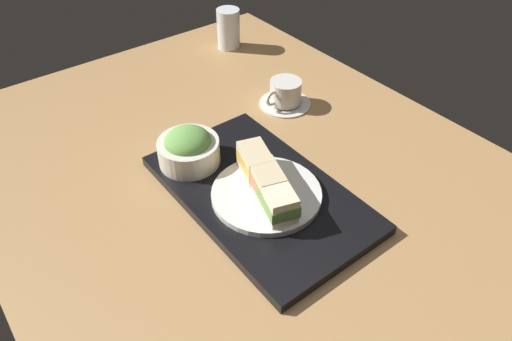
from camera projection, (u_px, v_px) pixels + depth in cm
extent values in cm
cube|color=tan|center=(258.00, 188.00, 97.83)|extent=(140.00, 100.00, 3.00)
cube|color=black|center=(259.00, 193.00, 93.10)|extent=(45.60, 27.16, 2.04)
cylinder|color=silver|center=(266.00, 194.00, 90.55)|extent=(21.13, 21.13, 1.21)
cube|color=beige|center=(257.00, 171.00, 93.60)|extent=(9.11, 7.24, 1.38)
cube|color=gold|center=(257.00, 163.00, 92.23)|extent=(9.15, 7.32, 2.79)
cube|color=beige|center=(257.00, 155.00, 90.86)|extent=(9.11, 7.24, 1.38)
cube|color=beige|center=(267.00, 189.00, 89.67)|extent=(9.11, 7.24, 1.48)
cube|color=#CC6B4C|center=(267.00, 181.00, 88.34)|extent=(9.39, 7.60, 2.58)
cube|color=beige|center=(267.00, 173.00, 87.01)|extent=(9.11, 7.24, 1.48)
cube|color=#EFE5C1|center=(277.00, 208.00, 85.76)|extent=(9.11, 7.24, 1.52)
cube|color=#669347|center=(278.00, 201.00, 84.49)|extent=(9.66, 7.75, 2.35)
cube|color=#EFE5C1|center=(278.00, 193.00, 83.22)|extent=(9.11, 7.24, 1.52)
cylinder|color=silver|center=(189.00, 152.00, 97.08)|extent=(12.66, 12.66, 5.22)
ellipsoid|color=#6BA84C|center=(188.00, 142.00, 95.37)|extent=(9.57, 9.57, 5.26)
cylinder|color=silver|center=(285.00, 103.00, 118.66)|extent=(12.88, 12.88, 0.80)
cylinder|color=silver|center=(286.00, 92.00, 116.50)|extent=(7.81, 7.81, 5.77)
cylinder|color=#382111|center=(286.00, 83.00, 114.88)|extent=(7.19, 7.19, 0.40)
torus|color=silver|center=(273.00, 98.00, 114.18)|extent=(1.17, 4.09, 4.03)
cylinder|color=silver|center=(228.00, 29.00, 138.89)|extent=(6.73, 6.73, 11.49)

